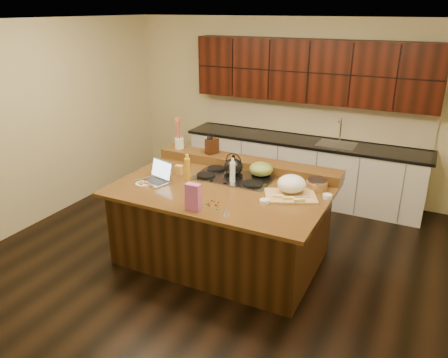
% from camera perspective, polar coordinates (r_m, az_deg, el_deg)
% --- Properties ---
extents(room, '(5.52, 5.02, 2.72)m').
position_cam_1_polar(room, '(4.81, -0.27, 3.68)').
color(room, black).
rests_on(room, ground).
extents(island, '(2.40, 1.60, 0.92)m').
position_cam_1_polar(island, '(5.15, -0.25, -5.74)').
color(island, black).
rests_on(island, ground).
extents(back_ledge, '(2.40, 0.30, 0.12)m').
position_cam_1_polar(back_ledge, '(5.53, 3.01, 2.03)').
color(back_ledge, black).
rests_on(back_ledge, island).
extents(cooktop, '(0.92, 0.52, 0.05)m').
position_cam_1_polar(cooktop, '(5.20, 1.23, 0.25)').
color(cooktop, gray).
rests_on(cooktop, island).
extents(back_counter, '(3.70, 0.66, 2.40)m').
position_cam_1_polar(back_counter, '(6.81, 10.54, 5.49)').
color(back_counter, silver).
rests_on(back_counter, ground).
extents(kettle, '(0.24, 0.24, 0.20)m').
position_cam_1_polar(kettle, '(5.15, 1.24, 1.61)').
color(kettle, black).
rests_on(kettle, cooktop).
extents(green_bowl, '(0.36, 0.36, 0.16)m').
position_cam_1_polar(green_bowl, '(5.16, 4.87, 1.30)').
color(green_bowl, olive).
rests_on(green_bowl, cooktop).
extents(laptop, '(0.41, 0.36, 0.24)m').
position_cam_1_polar(laptop, '(5.16, -8.65, 0.41)').
color(laptop, '#B7B7BC').
rests_on(laptop, island).
extents(oil_bottle, '(0.08, 0.08, 0.27)m').
position_cam_1_polar(oil_bottle, '(5.12, -4.80, 1.25)').
color(oil_bottle, gold).
rests_on(oil_bottle, island).
extents(vinegar_bottle, '(0.08, 0.08, 0.25)m').
position_cam_1_polar(vinegar_bottle, '(5.03, 1.12, 0.84)').
color(vinegar_bottle, silver).
rests_on(vinegar_bottle, island).
extents(wooden_tray, '(0.65, 0.58, 0.22)m').
position_cam_1_polar(wooden_tray, '(4.77, 8.78, -0.98)').
color(wooden_tray, tan).
rests_on(wooden_tray, island).
extents(ramekin_a, '(0.11, 0.11, 0.04)m').
position_cam_1_polar(ramekin_a, '(4.56, 5.30, -2.94)').
color(ramekin_a, white).
rests_on(ramekin_a, island).
extents(ramekin_b, '(0.10, 0.10, 0.04)m').
position_cam_1_polar(ramekin_b, '(4.79, 13.36, -2.23)').
color(ramekin_b, white).
rests_on(ramekin_b, island).
extents(ramekin_c, '(0.13, 0.13, 0.04)m').
position_cam_1_polar(ramekin_c, '(4.86, 8.30, -1.49)').
color(ramekin_c, white).
rests_on(ramekin_c, island).
extents(strainer_bowl, '(0.30, 0.30, 0.09)m').
position_cam_1_polar(strainer_bowl, '(5.00, 12.02, -0.77)').
color(strainer_bowl, '#996B3F').
rests_on(strainer_bowl, island).
extents(kitchen_timer, '(0.10, 0.10, 0.07)m').
position_cam_1_polar(kitchen_timer, '(4.31, 0.25, -4.17)').
color(kitchen_timer, silver).
rests_on(kitchen_timer, island).
extents(pink_bag, '(0.15, 0.08, 0.28)m').
position_cam_1_polar(pink_bag, '(4.37, -4.04, -2.36)').
color(pink_bag, '#BA579D').
rests_on(pink_bag, island).
extents(candy_plate, '(0.23, 0.23, 0.01)m').
position_cam_1_polar(candy_plate, '(5.12, -10.50, -0.59)').
color(candy_plate, white).
rests_on(candy_plate, island).
extents(package_box, '(0.10, 0.08, 0.13)m').
position_cam_1_polar(package_box, '(5.31, -5.91, 1.13)').
color(package_box, gold).
rests_on(package_box, island).
extents(utensil_crock, '(0.13, 0.13, 0.14)m').
position_cam_1_polar(utensil_crock, '(5.93, -5.86, 4.64)').
color(utensil_crock, white).
rests_on(utensil_crock, back_ledge).
extents(knife_block, '(0.15, 0.19, 0.20)m').
position_cam_1_polar(knife_block, '(5.68, -1.58, 4.29)').
color(knife_block, black).
rests_on(knife_block, back_ledge).
extents(gumdrop_0, '(0.02, 0.02, 0.02)m').
position_cam_1_polar(gumdrop_0, '(4.55, -0.75, -3.06)').
color(gumdrop_0, red).
rests_on(gumdrop_0, island).
extents(gumdrop_1, '(0.02, 0.02, 0.02)m').
position_cam_1_polar(gumdrop_1, '(4.58, -1.29, -2.89)').
color(gumdrop_1, '#198C26').
rests_on(gumdrop_1, island).
extents(gumdrop_2, '(0.02, 0.02, 0.02)m').
position_cam_1_polar(gumdrop_2, '(4.48, -4.35, -3.53)').
color(gumdrop_2, red).
rests_on(gumdrop_2, island).
extents(gumdrop_3, '(0.02, 0.02, 0.02)m').
position_cam_1_polar(gumdrop_3, '(4.73, -4.56, -2.17)').
color(gumdrop_3, '#198C26').
rests_on(gumdrop_3, island).
extents(gumdrop_4, '(0.02, 0.02, 0.02)m').
position_cam_1_polar(gumdrop_4, '(4.55, -5.09, -3.17)').
color(gumdrop_4, red).
rests_on(gumdrop_4, island).
extents(gumdrop_5, '(0.02, 0.02, 0.02)m').
position_cam_1_polar(gumdrop_5, '(4.52, -2.24, -3.25)').
color(gumdrop_5, '#198C26').
rests_on(gumdrop_5, island).
extents(gumdrop_6, '(0.02, 0.02, 0.02)m').
position_cam_1_polar(gumdrop_6, '(4.50, -1.05, -3.36)').
color(gumdrop_6, red).
rests_on(gumdrop_6, island).
extents(gumdrop_7, '(0.02, 0.02, 0.02)m').
position_cam_1_polar(gumdrop_7, '(4.40, -0.93, -3.96)').
color(gumdrop_7, '#198C26').
rests_on(gumdrop_7, island).
extents(gumdrop_8, '(0.02, 0.02, 0.02)m').
position_cam_1_polar(gumdrop_8, '(4.49, -1.92, -3.46)').
color(gumdrop_8, red).
rests_on(gumdrop_8, island).
extents(gumdrop_9, '(0.02, 0.02, 0.02)m').
position_cam_1_polar(gumdrop_9, '(4.48, -0.85, -3.46)').
color(gumdrop_9, '#198C26').
rests_on(gumdrop_9, island).
extents(gumdrop_10, '(0.02, 0.02, 0.02)m').
position_cam_1_polar(gumdrop_10, '(4.64, -4.06, -2.62)').
color(gumdrop_10, red).
rests_on(gumdrop_10, island).
extents(gumdrop_11, '(0.02, 0.02, 0.02)m').
position_cam_1_polar(gumdrop_11, '(4.54, -2.01, -3.16)').
color(gumdrop_11, '#198C26').
rests_on(gumdrop_11, island).
extents(gumdrop_12, '(0.02, 0.02, 0.02)m').
position_cam_1_polar(gumdrop_12, '(4.60, -1.58, -2.77)').
color(gumdrop_12, red).
rests_on(gumdrop_12, island).
extents(gumdrop_13, '(0.02, 0.02, 0.02)m').
position_cam_1_polar(gumdrop_13, '(4.69, -3.67, -2.34)').
color(gumdrop_13, '#198C26').
rests_on(gumdrop_13, island).
extents(gumdrop_14, '(0.02, 0.02, 0.02)m').
position_cam_1_polar(gumdrop_14, '(4.66, -5.05, -2.52)').
color(gumdrop_14, red).
rests_on(gumdrop_14, island).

